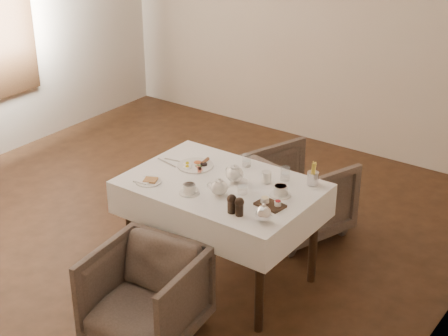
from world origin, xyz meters
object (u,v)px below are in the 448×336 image
Objects in this scene: armchair_far at (297,194)px; armchair_near at (145,295)px; teapot_centre at (235,173)px; table at (221,198)px; breakfast_plate at (196,165)px.

armchair_near is at bearing 105.49° from armchair_far.
teapot_centre reaches higher than armchair_near.
table is 0.94m from armchair_far.
breakfast_plate is (-0.39, -0.78, 0.44)m from armchair_far.
armchair_far is 2.77× the size of breakfast_plate.
armchair_far is 4.37× the size of teapot_centre.
teapot_centre is at bearing 106.81° from armchair_far.
breakfast_plate reaches higher than armchair_near.
teapot_centre is (0.36, -0.04, 0.06)m from breakfast_plate.
table reaches higher than armchair_near.
breakfast_plate is 0.37m from teapot_centre.
table is 0.34m from breakfast_plate.
teapot_centre is at bearing 78.09° from armchair_near.
table is 0.85m from armchair_near.
table is at bearing -4.57° from breakfast_plate.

